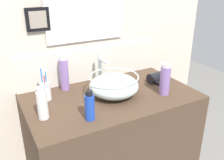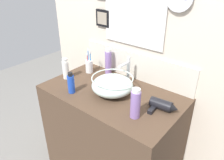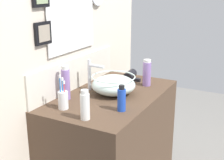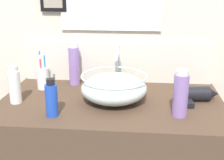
# 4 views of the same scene
# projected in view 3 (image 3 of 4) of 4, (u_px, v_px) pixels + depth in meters

# --- Properties ---
(vanity_counter) EXTENTS (1.01, 0.59, 0.90)m
(vanity_counter) POSITION_uv_depth(u_px,v_px,m) (112.00, 153.00, 2.23)
(vanity_counter) COLOR #4C3828
(vanity_counter) RESTS_ON ground
(back_panel) EXTENTS (1.87, 0.10, 2.57)m
(back_panel) POSITION_uv_depth(u_px,v_px,m) (70.00, 34.00, 2.13)
(back_panel) COLOR beige
(back_panel) RESTS_ON ground
(glass_bowl_sink) EXTENTS (0.30, 0.30, 0.13)m
(glass_bowl_sink) POSITION_uv_depth(u_px,v_px,m) (113.00, 85.00, 2.09)
(glass_bowl_sink) COLOR silver
(glass_bowl_sink) RESTS_ON vanity_counter
(faucet) EXTENTS (0.02, 0.13, 0.22)m
(faucet) POSITION_uv_depth(u_px,v_px,m) (91.00, 73.00, 2.15)
(faucet) COLOR silver
(faucet) RESTS_ON vanity_counter
(hair_drier) EXTENTS (0.19, 0.14, 0.07)m
(hair_drier) POSITION_uv_depth(u_px,v_px,m) (131.00, 75.00, 2.43)
(hair_drier) COLOR black
(hair_drier) RESTS_ON vanity_counter
(toothbrush_cup) EXTENTS (0.06, 0.06, 0.21)m
(toothbrush_cup) POSITION_uv_depth(u_px,v_px,m) (63.00, 100.00, 1.84)
(toothbrush_cup) COLOR white
(toothbrush_cup) RESTS_ON vanity_counter
(soap_dispenser) EXTENTS (0.06, 0.06, 0.19)m
(soap_dispenser) POSITION_uv_depth(u_px,v_px,m) (147.00, 73.00, 2.26)
(soap_dispenser) COLOR #8C6BB2
(soap_dispenser) RESTS_ON vanity_counter
(shampoo_bottle) EXTENTS (0.05, 0.05, 0.22)m
(shampoo_bottle) POSITION_uv_depth(u_px,v_px,m) (66.00, 83.00, 1.99)
(shampoo_bottle) COLOR #8C6BB2
(shampoo_bottle) RESTS_ON vanity_counter
(lotion_bottle) EXTENTS (0.05, 0.05, 0.16)m
(lotion_bottle) POSITION_uv_depth(u_px,v_px,m) (122.00, 99.00, 1.81)
(lotion_bottle) COLOR blue
(lotion_bottle) RESTS_ON vanity_counter
(spray_bottle) EXTENTS (0.05, 0.05, 0.17)m
(spray_bottle) POSITION_uv_depth(u_px,v_px,m) (85.00, 105.00, 1.69)
(spray_bottle) COLOR white
(spray_bottle) RESTS_ON vanity_counter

